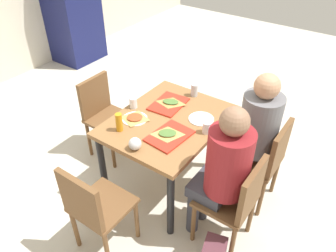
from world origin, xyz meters
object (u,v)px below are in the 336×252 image
chair_far_side (103,111)px  person_in_brown_jacket (254,129)px  drink_fridge (71,0)px  pizza_slice_b (171,102)px  main_table (168,128)px  chair_near_right (265,158)px  chair_near_left (237,199)px  soda_can (194,90)px  tray_red_far (169,104)px  pizza_slice_c (135,118)px  condiment_bottle (119,122)px  person_in_red (223,167)px  tray_red_near (170,136)px  plastic_cup_b (207,127)px  plastic_cup_a (133,103)px  paper_plate_near_edge (201,119)px  paper_plate_center (135,119)px  chair_left_end (94,207)px  pizza_slice_a (168,133)px  foil_bundle (135,144)px

chair_far_side → person_in_brown_jacket: size_ratio=0.68×
drink_fridge → pizza_slice_b: bearing=-114.8°
main_table → chair_near_right: size_ratio=1.28×
chair_near_left → person_in_brown_jacket: (0.55, 0.14, 0.25)m
person_in_brown_jacket → drink_fridge: drink_fridge is taller
person_in_brown_jacket → soda_can: person_in_brown_jacket is taller
person_in_brown_jacket → tray_red_far: 0.81m
pizza_slice_c → condiment_bottle: (-0.19, 0.00, 0.06)m
person_in_red → soda_can: person_in_red is taller
person_in_brown_jacket → tray_red_near: bearing=131.8°
chair_far_side → plastic_cup_b: (0.03, -1.18, 0.28)m
person_in_brown_jacket → condiment_bottle: size_ratio=7.91×
chair_far_side → drink_fridge: (1.47, 2.04, 0.45)m
chair_near_left → chair_near_right: 0.55m
plastic_cup_a → person_in_brown_jacket: bearing=-73.8°
tray_red_near → paper_plate_near_edge: bearing=-13.5°
paper_plate_near_edge → plastic_cup_a: (-0.19, 0.60, 0.05)m
drink_fridge → condiment_bottle: bearing=-125.0°
paper_plate_center → tray_red_far: bearing=-16.7°
person_in_red → plastic_cup_a: bearing=76.6°
chair_far_side → pizza_slice_b: size_ratio=3.46×
soda_can → chair_left_end: bearing=-179.1°
tray_red_near → pizza_slice_b: bearing=33.6°
person_in_brown_jacket → paper_plate_center: size_ratio=5.75×
paper_plate_center → paper_plate_near_edge: 0.58m
chair_near_right → person_in_brown_jacket: person_in_brown_jacket is taller
tray_red_far → pizza_slice_c: 0.37m
pizza_slice_a → foil_bundle: foil_bundle is taller
chair_far_side → drink_fridge: bearing=54.2°
plastic_cup_b → pizza_slice_a: bearing=133.6°
chair_near_left → plastic_cup_b: (0.30, 0.45, 0.28)m
main_table → chair_far_side: chair_far_side is taller
chair_near_right → chair_far_side: bearing=99.6°
paper_plate_near_edge → plastic_cup_b: (-0.14, -0.13, 0.05)m
main_table → paper_plate_center: size_ratio=4.99×
plastic_cup_a → soda_can: bearing=-34.8°
person_in_red → soda_can: (0.74, 0.69, 0.05)m
chair_near_left → drink_fridge: 4.08m
paper_plate_near_edge → plastic_cup_a: plastic_cup_a is taller
tray_red_far → paper_plate_center: 0.37m
tray_red_far → pizza_slice_c: (-0.36, 0.10, 0.01)m
person_in_red → chair_near_right: bearing=-14.3°
soda_can → foil_bundle: soda_can is taller
paper_plate_center → condiment_bottle: condiment_bottle is taller
paper_plate_near_edge → plastic_cup_b: 0.19m
chair_far_side → plastic_cup_b: size_ratio=8.56×
foil_bundle → drink_fridge: drink_fridge is taller
chair_near_left → foil_bundle: bearing=103.7°
chair_far_side → pizza_slice_b: 0.77m
tray_red_near → drink_fridge: drink_fridge is taller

